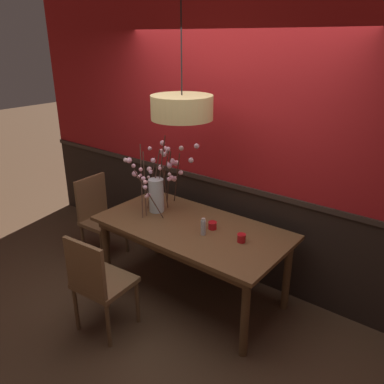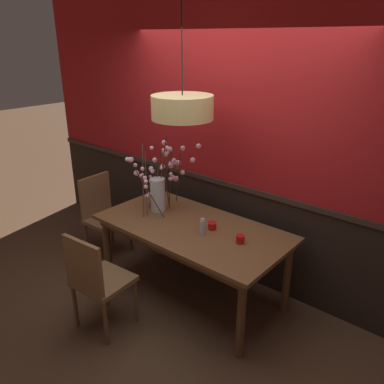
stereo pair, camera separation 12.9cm
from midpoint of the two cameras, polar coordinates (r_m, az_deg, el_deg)
ground_plane at (r=4.09m, az=-0.93°, el=-14.67°), size 24.00×24.00×0.00m
back_wall at (r=3.95m, az=5.01°, el=7.12°), size 5.80×0.14×2.89m
dining_table at (r=3.72m, az=-1.00°, el=-6.09°), size 1.83×0.94×0.77m
chair_far_side_right at (r=4.30m, az=9.46°, el=-4.62°), size 0.47×0.41×0.95m
chair_head_west_end at (r=4.67m, az=-14.30°, el=-2.98°), size 0.40×0.47×0.95m
chair_far_side_left at (r=4.57m, az=3.37°, el=-2.82°), size 0.48×0.42×0.95m
chair_near_side_left at (r=3.47m, az=-14.68°, el=-12.37°), size 0.48×0.46×0.93m
vase_with_blossoms at (r=3.92m, az=-5.93°, el=0.72°), size 0.51×0.61×0.79m
candle_holder_nearer_center at (r=3.61m, az=1.98°, el=-4.89°), size 0.08×0.08×0.07m
candle_holder_nearer_edge at (r=3.41m, az=6.16°, el=-6.69°), size 0.08×0.08×0.08m
condiment_bottle at (r=3.49m, az=0.59°, el=-5.13°), size 0.04×0.04×0.16m
pendant_lamp at (r=3.43m, az=-2.58°, el=12.25°), size 0.54×0.54×1.13m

